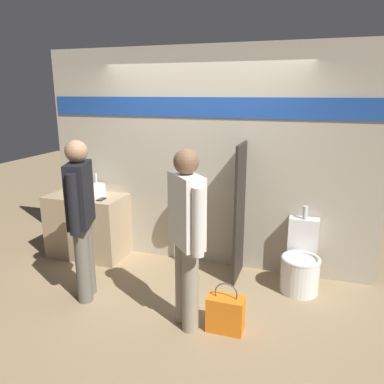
# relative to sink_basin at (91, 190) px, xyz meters

# --- Properties ---
(ground_plane) EXTENTS (16.00, 16.00, 0.00)m
(ground_plane) POSITION_rel_sink_basin_xyz_m (1.47, -0.35, -0.91)
(ground_plane) COLOR #997F5B
(display_wall) EXTENTS (4.17, 0.07, 2.70)m
(display_wall) POSITION_rel_sink_basin_xyz_m (1.47, 0.25, 0.45)
(display_wall) COLOR #B2A893
(display_wall) RESTS_ON ground_plane
(sink_counter) EXTENTS (1.02, 0.56, 0.84)m
(sink_counter) POSITION_rel_sink_basin_xyz_m (-0.05, -0.06, -0.49)
(sink_counter) COLOR tan
(sink_counter) RESTS_ON ground_plane
(sink_basin) EXTENTS (0.39, 0.39, 0.27)m
(sink_basin) POSITION_rel_sink_basin_xyz_m (0.00, 0.00, 0.00)
(sink_basin) COLOR white
(sink_basin) RESTS_ON sink_counter
(cell_phone) EXTENTS (0.07, 0.14, 0.01)m
(cell_phone) POSITION_rel_sink_basin_xyz_m (0.26, -0.17, -0.06)
(cell_phone) COLOR black
(cell_phone) RESTS_ON sink_counter
(divider_near_counter) EXTENTS (0.03, 0.52, 1.62)m
(divider_near_counter) POSITION_rel_sink_basin_xyz_m (2.01, -0.04, -0.10)
(divider_near_counter) COLOR #28231E
(divider_near_counter) RESTS_ON ground_plane
(urinal_near_counter) EXTENTS (0.33, 0.28, 1.18)m
(urinal_near_counter) POSITION_rel_sink_basin_xyz_m (1.28, 0.09, -0.12)
(urinal_near_counter) COLOR silver
(urinal_near_counter) RESTS_ON ground_plane
(toilet) EXTENTS (0.43, 0.59, 0.92)m
(toilet) POSITION_rel_sink_basin_xyz_m (2.73, -0.10, -0.61)
(toilet) COLOR white
(toilet) RESTS_ON ground_plane
(person_in_vest) EXTENTS (0.33, 0.57, 1.71)m
(person_in_vest) POSITION_rel_sink_basin_xyz_m (0.55, -1.01, 0.04)
(person_in_vest) COLOR #666056
(person_in_vest) RESTS_ON ground_plane
(person_with_lanyard) EXTENTS (0.44, 0.46, 1.70)m
(person_with_lanyard) POSITION_rel_sink_basin_xyz_m (1.75, -1.15, 0.03)
(person_with_lanyard) COLOR gray
(person_with_lanyard) RESTS_ON ground_plane
(shopping_bag) EXTENTS (0.34, 0.19, 0.49)m
(shopping_bag) POSITION_rel_sink_basin_xyz_m (2.12, -1.12, -0.73)
(shopping_bag) COLOR orange
(shopping_bag) RESTS_ON ground_plane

